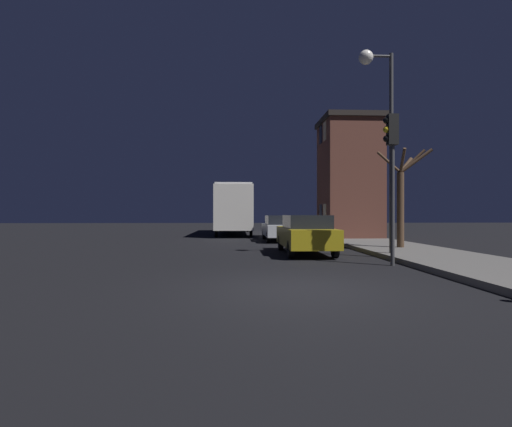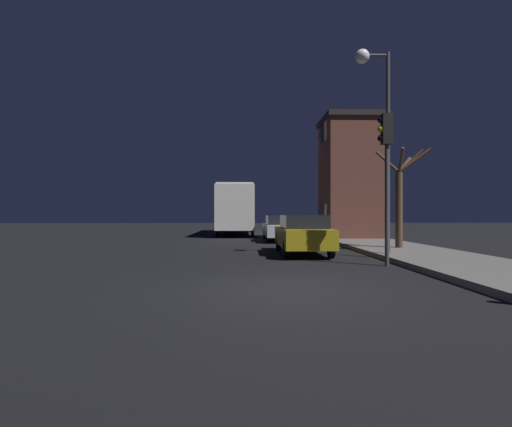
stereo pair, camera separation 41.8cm
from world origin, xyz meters
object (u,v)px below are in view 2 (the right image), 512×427
Objects in this scene: streetlamp at (376,106)px; bare_tree at (400,197)px; traffic_light at (386,157)px; car_near_lane at (302,234)px; car_mid_lane at (281,228)px; bus at (236,206)px.

streetlamp is 4.27m from bare_tree.
car_near_lane is at bearing 118.21° from traffic_light.
car_mid_lane is at bearing 91.17° from car_near_lane.
bare_tree reaches higher than car_mid_lane.
bus is 2.44× the size of car_mid_lane.
car_near_lane is at bearing -79.66° from bus.
traffic_light is (-0.41, -2.11, -2.09)m from streetlamp.
bare_tree is at bearing -56.42° from car_mid_lane.
bus is (-6.95, 14.53, -0.12)m from bare_tree.
traffic_light is 19.62m from bus.
streetlamp is 0.61× the size of bus.
streetlamp reaches higher than car_mid_lane.
bare_tree is 0.86× the size of car_mid_lane.
bus is 2.49× the size of car_near_lane.
traffic_light is 4.74m from car_near_lane.
streetlamp is 3.00m from traffic_light.
traffic_light is 0.95× the size of car_mid_lane.
traffic_light reaches higher than bus.
traffic_light is at bearing -76.01° from bus.
car_near_lane is (-2.33, 1.47, -4.51)m from streetlamp.
bus is (-5.14, 16.90, -3.18)m from streetlamp.
bare_tree is (1.81, 2.37, -3.06)m from streetlamp.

